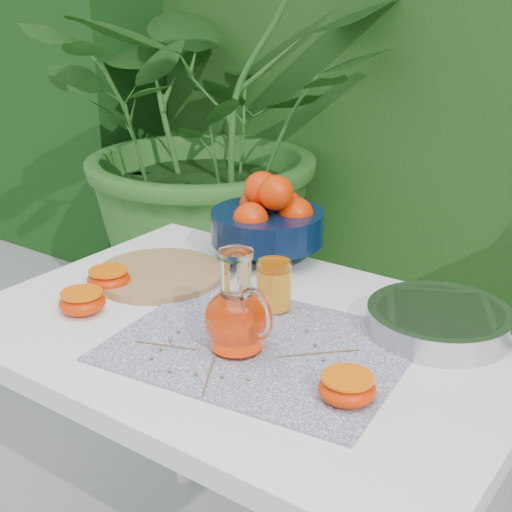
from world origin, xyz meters
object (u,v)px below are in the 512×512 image
Objects in this scene: cutting_board at (159,275)px; juice_pitcher at (237,317)px; fruit_bowl at (269,219)px; white_table at (250,365)px; saute_pan at (441,320)px.

cutting_board is 0.36m from juice_pitcher.
fruit_bowl is at bearing 63.21° from cutting_board.
white_table is 3.68× the size of cutting_board.
fruit_bowl reaches higher than white_table.
cutting_board is at bearing -116.79° from fruit_bowl.
juice_pitcher reaches higher than white_table.
white_table is at bearing -149.39° from saute_pan.
cutting_board reaches higher than white_table.
saute_pan is at bearing 45.91° from juice_pitcher.
saute_pan is at bearing -15.29° from fruit_bowl.
white_table is at bearing -61.14° from fruit_bowl.
juice_pitcher is (0.04, -0.09, 0.15)m from white_table.
cutting_board is at bearing 154.39° from juice_pitcher.
white_table is 0.18m from juice_pitcher.
white_table is 2.20× the size of saute_pan.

